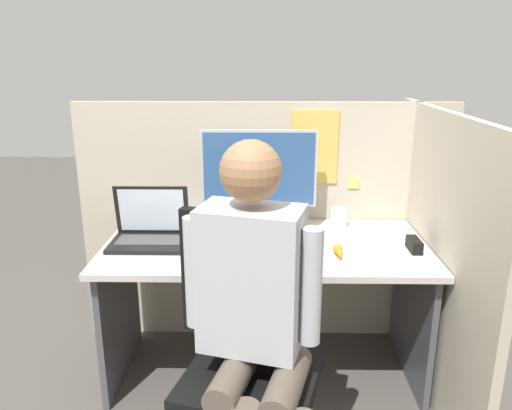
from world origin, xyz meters
TOP-DOWN VIEW (x-y plane):
  - cubicle_panel_back at (0.00, 0.77)m, footprint 2.04×0.05m
  - cubicle_panel_right at (0.80, 0.30)m, footprint 0.04×1.39m
  - desk at (0.00, 0.37)m, footprint 1.54×0.74m
  - paper_box at (-0.03, 0.58)m, footprint 0.36×0.23m
  - monitor at (-0.03, 0.58)m, footprint 0.58×0.20m
  - laptop at (-0.56, 0.37)m, footprint 0.36×0.25m
  - mouse at (-0.32, 0.33)m, footprint 0.07×0.05m
  - stapler at (0.69, 0.29)m, footprint 0.05×0.13m
  - carrot_toy at (0.33, 0.20)m, footprint 0.04×0.13m
  - office_chair at (-0.08, -0.24)m, footprint 0.57×0.62m
  - person at (-0.04, -0.40)m, footprint 0.47×0.49m
  - coffee_mug at (0.38, 0.62)m, footprint 0.09×0.09m

SIDE VIEW (x-z plane):
  - office_chair at x=-0.08m, z-range 0.03..1.05m
  - desk at x=0.00m, z-range 0.19..0.90m
  - cubicle_panel_right at x=0.80m, z-range 0.00..1.35m
  - cubicle_panel_back at x=0.00m, z-range 0.00..1.35m
  - mouse at x=-0.32m, z-range 0.71..0.74m
  - carrot_toy at x=0.33m, z-range 0.71..0.76m
  - paper_box at x=-0.03m, z-range 0.71..0.77m
  - stapler at x=0.69m, z-range 0.71..0.77m
  - coffee_mug at x=0.38m, z-range 0.71..0.82m
  - laptop at x=-0.56m, z-range 0.63..0.90m
  - person at x=-0.04m, z-range 0.11..1.45m
  - monitor at x=-0.03m, z-range 0.78..1.25m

